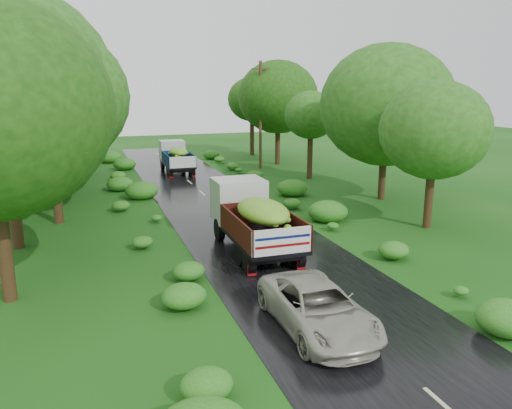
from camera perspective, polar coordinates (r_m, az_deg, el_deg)
name	(u,v)px	position (r m, az deg, el deg)	size (l,w,h in m)	color
ground	(356,328)	(15.56, 11.32, -13.69)	(120.00, 120.00, 0.00)	#11430E
road	(290,270)	(19.62, 3.91, -7.50)	(6.50, 80.00, 0.02)	black
road_lines	(280,261)	(20.48, 2.81, -6.52)	(0.12, 69.60, 0.00)	#BFB78C
truck_near	(252,215)	(21.50, -0.47, -1.18)	(2.43, 6.66, 2.79)	black
truck_far	(176,156)	(41.45, -9.16, 5.54)	(2.08, 5.79, 2.43)	black
car	(318,307)	(14.99, 7.07, -11.60)	(2.28, 4.94, 1.37)	#AAA797
utility_pole	(260,114)	(42.57, 0.51, 10.28)	(1.56, 0.38, 8.94)	#382616
trees_left	(22,90)	(33.43, -25.22, 11.80)	(7.52, 33.62, 9.29)	black
trees_right	(322,106)	(37.40, 7.58, 11.07)	(5.07, 31.41, 7.65)	black
shrubs	(227,209)	(27.64, -3.37, -0.48)	(11.90, 44.00, 0.70)	#206818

